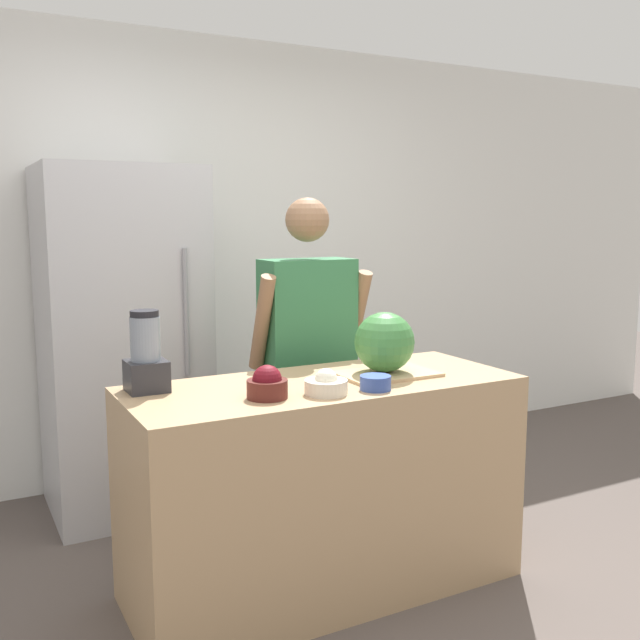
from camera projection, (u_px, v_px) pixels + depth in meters
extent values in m
plane|color=#564C47|center=(364.00, 623.00, 2.74)|extent=(14.00, 14.00, 0.00)
cube|color=white|center=(193.00, 259.00, 4.28)|extent=(8.00, 0.06, 2.60)
cube|color=tan|center=(324.00, 486.00, 2.96)|extent=(1.61, 0.65, 0.88)
cube|color=#B7B7BC|center=(122.00, 341.00, 3.74)|extent=(0.78, 0.70, 1.80)
cylinder|color=gray|center=(186.00, 313.00, 3.50)|extent=(0.02, 0.02, 0.63)
cube|color=#4C608C|center=(308.00, 448.00, 3.59)|extent=(0.34, 0.18, 0.79)
cube|color=#337247|center=(307.00, 316.00, 3.49)|extent=(0.45, 0.22, 0.56)
sphere|color=#936B4C|center=(307.00, 220.00, 3.42)|extent=(0.21, 0.21, 0.21)
cylinder|color=#936B4C|center=(262.00, 323.00, 3.34)|extent=(0.07, 0.23, 0.47)
cylinder|color=#936B4C|center=(357.00, 316.00, 3.58)|extent=(0.07, 0.23, 0.47)
cube|color=tan|center=(387.00, 374.00, 3.01)|extent=(0.41, 0.27, 0.01)
sphere|color=#3D7F3D|center=(384.00, 342.00, 3.00)|extent=(0.25, 0.25, 0.25)
cylinder|color=#511E19|center=(267.00, 389.00, 2.63)|extent=(0.15, 0.15, 0.07)
sphere|color=maroon|center=(267.00, 380.00, 2.62)|extent=(0.11, 0.11, 0.11)
cylinder|color=beige|center=(326.00, 387.00, 2.69)|extent=(0.16, 0.16, 0.05)
sphere|color=white|center=(326.00, 380.00, 2.69)|extent=(0.09, 0.09, 0.09)
cylinder|color=#334C9E|center=(375.00, 383.00, 2.76)|extent=(0.12, 0.12, 0.06)
cube|color=#28282D|center=(147.00, 376.00, 2.73)|extent=(0.15, 0.15, 0.12)
cylinder|color=gray|center=(145.00, 339.00, 2.71)|extent=(0.11, 0.11, 0.17)
cylinder|color=black|center=(144.00, 313.00, 2.70)|extent=(0.11, 0.11, 0.02)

